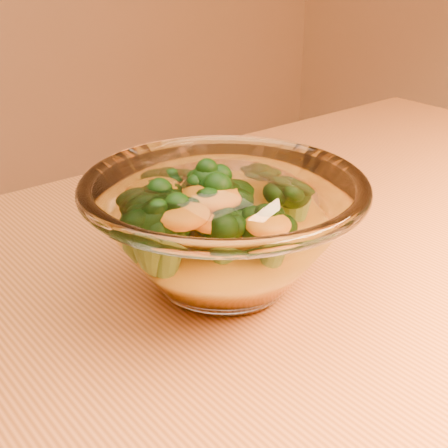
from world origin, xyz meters
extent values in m
cube|color=#B46C36|center=(0.00, 0.00, 0.73)|extent=(1.20, 0.80, 0.04)
cylinder|color=brown|center=(0.54, 0.34, 0.35)|extent=(0.06, 0.06, 0.71)
ellipsoid|color=white|center=(-0.06, 0.08, 0.76)|extent=(0.10, 0.10, 0.02)
torus|color=white|center=(-0.06, 0.08, 0.84)|extent=(0.24, 0.24, 0.01)
ellipsoid|color=orange|center=(-0.06, 0.08, 0.78)|extent=(0.14, 0.14, 0.04)
camera|label=1|loc=(-0.36, -0.29, 1.03)|focal=50.00mm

